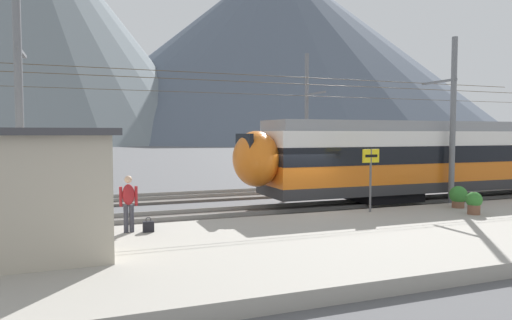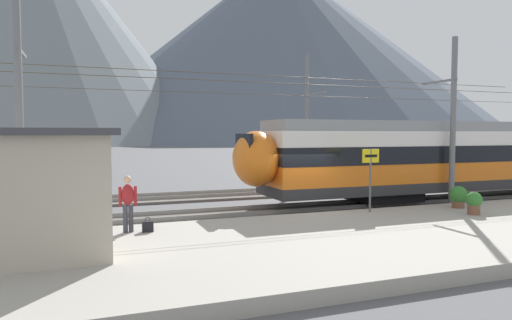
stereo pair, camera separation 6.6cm
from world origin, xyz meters
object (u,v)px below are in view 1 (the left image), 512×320
object	(u,v)px
potted_plant_platform_edge	(474,202)
catenary_mast_mid	(451,120)
catenary_mast_west	(19,99)
handbag_beside_passenger	(148,226)
platform_sign	(371,166)
passenger_walking	(129,201)
catenary_mast_far_side	(308,119)
potted_plant_by_shelter	(458,196)
platform_shelter	(19,195)

from	to	relation	value
potted_plant_platform_edge	catenary_mast_mid	bearing A→B (deg)	60.78
catenary_mast_west	handbag_beside_passenger	size ratio (longest dim) A/B	96.60
platform_sign	passenger_walking	distance (m)	8.82
catenary_mast_west	catenary_mast_far_side	size ratio (longest dim) A/B	1.00
potted_plant_by_shelter	catenary_mast_mid	bearing A→B (deg)	56.93
platform_sign	platform_shelter	distance (m)	11.73
catenary_mast_mid	passenger_walking	bearing A→B (deg)	-173.05
platform_shelter	passenger_walking	bearing A→B (deg)	43.94
platform_sign	handbag_beside_passenger	xyz separation A→B (m)	(-8.23, -0.61, -1.56)
catenary_mast_far_side	potted_plant_by_shelter	xyz separation A→B (m)	(1.15, -10.81, -3.35)
passenger_walking	potted_plant_by_shelter	distance (m)	12.63
catenary_mast_west	platform_shelter	size ratio (longest dim) A/B	9.98
handbag_beside_passenger	platform_shelter	distance (m)	4.14
passenger_walking	handbag_beside_passenger	bearing A→B (deg)	-14.44
handbag_beside_passenger	potted_plant_platform_edge	size ratio (longest dim) A/B	0.54
platform_sign	handbag_beside_passenger	world-z (taller)	platform_sign
platform_sign	potted_plant_by_shelter	size ratio (longest dim) A/B	2.74
catenary_mast_mid	catenary_mast_far_side	xyz separation A→B (m)	(-2.18, 9.23, 0.32)
passenger_walking	potted_plant_by_shelter	bearing A→B (deg)	0.36
catenary_mast_mid	passenger_walking	size ratio (longest dim) A/B	25.62
catenary_mast_west	catenary_mast_mid	xyz separation A→B (m)	(16.66, 0.01, -0.47)
catenary_mast_west	platform_sign	distance (m)	12.05
platform_sign	platform_shelter	size ratio (longest dim) A/B	0.54
potted_plant_by_shelter	platform_shelter	distance (m)	15.45
potted_plant_by_shelter	catenary_mast_far_side	bearing A→B (deg)	96.06
potted_plant_platform_edge	platform_shelter	size ratio (longest dim) A/B	0.19
passenger_walking	catenary_mast_mid	bearing A→B (deg)	6.95
handbag_beside_passenger	platform_shelter	size ratio (longest dim) A/B	0.10
passenger_walking	catenary_mast_far_side	bearing A→B (deg)	43.51
catenary_mast_west	handbag_beside_passenger	xyz separation A→B (m)	(3.55, -1.79, -3.81)
handbag_beside_passenger	platform_shelter	bearing A→B (deg)	-143.15
handbag_beside_passenger	platform_shelter	world-z (taller)	platform_shelter
catenary_mast_west	platform_sign	world-z (taller)	catenary_mast_west
platform_sign	catenary_mast_west	bearing A→B (deg)	174.26
catenary_mast_far_side	catenary_mast_west	bearing A→B (deg)	-147.44
catenary_mast_far_side	platform_sign	size ratio (longest dim) A/B	18.40
platform_shelter	potted_plant_by_shelter	bearing A→B (deg)	9.57
catenary_mast_far_side	platform_shelter	xyz separation A→B (m)	(-14.05, -13.38, -2.28)
potted_plant_by_shelter	potted_plant_platform_edge	bearing A→B (deg)	-114.39
catenary_mast_mid	handbag_beside_passenger	xyz separation A→B (m)	(-13.11, -1.81, -3.34)
catenary_mast_far_side	passenger_walking	distance (m)	16.08
catenary_mast_west	catenary_mast_far_side	world-z (taller)	catenary_mast_west
potted_plant_platform_edge	potted_plant_by_shelter	world-z (taller)	potted_plant_by_shelter
catenary_mast_far_side	potted_plant_platform_edge	world-z (taller)	catenary_mast_far_side
catenary_mast_far_side	passenger_walking	size ratio (longest dim) A/B	25.62
catenary_mast_far_side	handbag_beside_passenger	size ratio (longest dim) A/B	96.60
platform_sign	platform_shelter	bearing A→B (deg)	-165.44
potted_plant_by_shelter	handbag_beside_passenger	bearing A→B (deg)	-178.95
catenary_mast_west	platform_sign	xyz separation A→B (m)	(11.78, -1.18, -2.25)
catenary_mast_mid	handbag_beside_passenger	world-z (taller)	catenary_mast_mid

